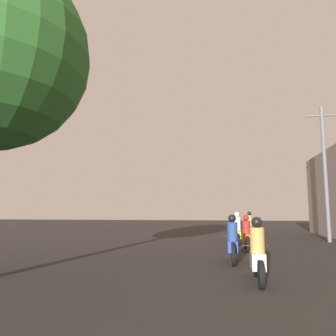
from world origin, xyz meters
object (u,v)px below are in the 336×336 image
motorcycle_silver (258,255)px  motorcycle_orange (246,236)px  motorcycle_yellow (237,231)px  motorcycle_red (250,227)px  motorcycle_blue (233,243)px  utility_pole_far (325,170)px

motorcycle_silver → motorcycle_orange: 6.19m
motorcycle_yellow → motorcycle_red: motorcycle_red is taller
motorcycle_blue → motorcycle_red: motorcycle_red is taller
motorcycle_silver → motorcycle_red: size_ratio=0.96×
motorcycle_silver → motorcycle_red: motorcycle_red is taller
motorcycle_blue → motorcycle_red: 10.34m
motorcycle_silver → utility_pole_far: size_ratio=0.26×
motorcycle_orange → motorcycle_red: (0.58, 6.84, 0.05)m
motorcycle_orange → utility_pole_far: utility_pole_far is taller
motorcycle_orange → utility_pole_far: 7.01m
motorcycle_silver → motorcycle_orange: bearing=83.7°
motorcycle_silver → motorcycle_blue: (-0.51, 2.76, 0.01)m
motorcycle_blue → utility_pole_far: utility_pole_far is taller
motorcycle_blue → utility_pole_far: size_ratio=0.27×
motorcycle_blue → motorcycle_orange: bearing=76.7°
motorcycle_blue → motorcycle_orange: motorcycle_blue is taller
motorcycle_blue → motorcycle_orange: (0.61, 3.43, -0.01)m
motorcycle_orange → motorcycle_yellow: 2.36m
motorcycle_yellow → motorcycle_red: 4.58m
motorcycle_silver → motorcycle_red: (0.69, 13.03, 0.04)m
motorcycle_yellow → utility_pole_far: (4.71, 2.06, 3.16)m
motorcycle_orange → motorcycle_yellow: motorcycle_yellow is taller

